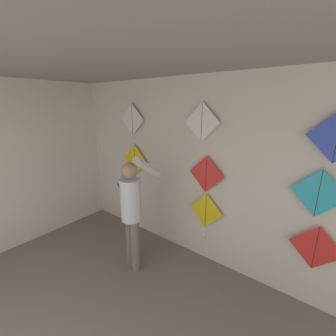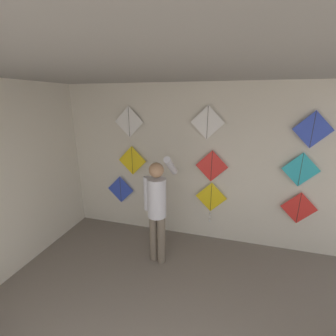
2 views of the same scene
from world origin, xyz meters
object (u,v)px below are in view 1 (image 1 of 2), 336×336
shopkeeper (132,207)px  kite_5 (318,194)px  kite_0 (126,187)px  kite_3 (135,160)px  kite_6 (132,120)px  kite_4 (206,174)px  kite_7 (202,122)px  kite_1 (206,213)px  kite_2 (315,248)px

shopkeeper → kite_5: bearing=34.2°
kite_0 → kite_3: bearing=0.0°
kite_0 → kite_6: bearing=0.0°
kite_0 → kite_5: kite_5 is taller
shopkeeper → kite_4: shopkeeper is taller
kite_0 → kite_4: (1.76, 0.00, 0.63)m
kite_7 → kite_5: bearing=0.0°
kite_1 → kite_5: 1.50m
kite_0 → kite_7: bearing=0.0°
kite_0 → kite_1: kite_1 is taller
kite_6 → shopkeeper: bearing=-46.1°
kite_3 → kite_7: (1.37, 0.00, 0.74)m
kite_3 → kite_1: bearing=-0.0°
kite_2 → kite_3: bearing=180.0°
kite_3 → kite_7: bearing=0.0°
kite_5 → kite_6: bearing=180.0°
kite_2 → kite_6: size_ratio=1.00×
kite_1 → kite_6: (-1.52, 0.00, 1.33)m
kite_2 → kite_3: kite_3 is taller
kite_6 → kite_7: size_ratio=1.00×
kite_2 → kite_3: (-2.91, 0.00, 0.59)m
shopkeeper → kite_3: 1.18m
kite_2 → kite_1: bearing=-180.0°
kite_3 → kite_4: bearing=0.0°
kite_0 → kite_1: 1.78m
kite_1 → kite_5: size_ratio=1.38×
kite_7 → kite_6: bearing=180.0°
kite_0 → kite_2: size_ratio=1.00×
shopkeeper → kite_7: (0.62, 0.80, 1.17)m
kite_0 → kite_5: 3.19m
kite_5 → kite_7: size_ratio=1.00×
kite_2 → kite_4: bearing=180.0°
kite_7 → kite_4: bearing=0.0°
kite_3 → kite_5: kite_5 is taller
shopkeeper → kite_3: size_ratio=3.19×
kite_2 → kite_4: size_ratio=1.00×
kite_3 → kite_6: kite_6 is taller
kite_4 → kite_5: kite_5 is taller
kite_0 → kite_1: (1.78, -0.00, 0.01)m
kite_0 → kite_7: size_ratio=1.00×
kite_1 → kite_2: size_ratio=1.38×
kite_0 → kite_1: size_ratio=0.73×
kite_3 → kite_6: size_ratio=1.00×
shopkeeper → kite_4: 1.17m
kite_0 → kite_4: 1.86m
kite_5 → kite_6: 2.94m
kite_3 → kite_7: size_ratio=1.00×
kite_0 → kite_4: size_ratio=1.00×
kite_3 → kite_7: 1.56m
shopkeeper → kite_5: (2.09, 0.80, 0.48)m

